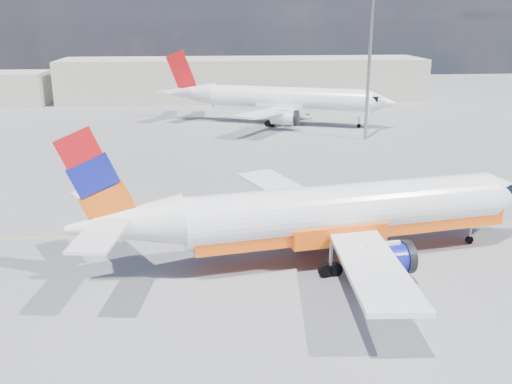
{
  "coord_description": "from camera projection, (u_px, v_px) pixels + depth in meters",
  "views": [
    {
      "loc": [
        -2.76,
        -38.22,
        16.04
      ],
      "look_at": [
        0.86,
        1.91,
        3.5
      ],
      "focal_mm": 40.0,
      "sensor_mm": 36.0,
      "label": 1
    }
  ],
  "objects": [
    {
      "name": "ground",
      "position": [
        247.0,
        246.0,
        41.35
      ],
      "size": [
        240.0,
        240.0,
        0.0
      ],
      "primitive_type": "plane",
      "color": "#5A5A5E",
      "rests_on": "ground"
    },
    {
      "name": "taxi_line",
      "position": [
        244.0,
        231.0,
        44.2
      ],
      "size": [
        70.0,
        0.15,
        0.01
      ],
      "primitive_type": "cube",
      "color": "yellow",
      "rests_on": "ground"
    },
    {
      "name": "terminal_main",
      "position": [
        244.0,
        79.0,
        111.92
      ],
      "size": [
        70.0,
        14.0,
        8.0
      ],
      "primitive_type": "cube",
      "color": "#B7B19E",
      "rests_on": "ground"
    },
    {
      "name": "main_jet",
      "position": [
        331.0,
        213.0,
        38.03
      ],
      "size": [
        33.49,
        25.95,
        10.11
      ],
      "rotation": [
        0.0,
        0.0,
        0.18
      ],
      "color": "white",
      "rests_on": "ground"
    },
    {
      "name": "second_jet",
      "position": [
        281.0,
        100.0,
        86.55
      ],
      "size": [
        35.69,
        27.02,
        10.89
      ],
      "rotation": [
        0.0,
        0.0,
        -0.36
      ],
      "color": "white",
      "rests_on": "ground"
    },
    {
      "name": "gse_tug",
      "position": [
        346.0,
        200.0,
        48.57
      ],
      "size": [
        3.08,
        2.08,
        2.09
      ],
      "rotation": [
        0.0,
        0.0,
        -0.1
      ],
      "color": "black",
      "rests_on": "ground"
    },
    {
      "name": "traffic_cone",
      "position": [
        199.0,
        241.0,
        41.64
      ],
      "size": [
        0.34,
        0.34,
        0.48
      ],
      "color": "white",
      "rests_on": "ground"
    },
    {
      "name": "floodlight_mast",
      "position": [
        370.0,
        44.0,
        73.13
      ],
      "size": [
        1.52,
        1.52,
        20.79
      ],
      "color": "gray",
      "rests_on": "ground"
    }
  ]
}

